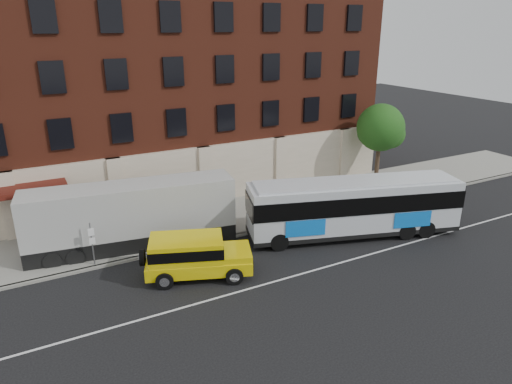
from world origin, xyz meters
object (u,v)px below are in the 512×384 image
street_tree (381,129)px  city_bus (354,205)px  sign_pole (92,242)px  shipping_container (132,217)px  yellow_suv (194,254)px

street_tree → city_bus: size_ratio=0.49×
sign_pole → shipping_container: (2.41, 1.31, 0.41)m
yellow_suv → shipping_container: size_ratio=0.49×
street_tree → yellow_suv: size_ratio=1.10×
street_tree → city_bus: street_tree is taller
city_bus → shipping_container: 12.75m
sign_pole → yellow_suv: size_ratio=0.45×
yellow_suv → shipping_container: bearing=112.1°
sign_pole → city_bus: (14.35, -3.16, 0.44)m
street_tree → yellow_suv: (-17.78, -6.59, -3.20)m
street_tree → shipping_container: 19.90m
city_bus → shipping_container: shipping_container is taller
sign_pole → yellow_suv: bearing=-37.3°
shipping_container → city_bus: bearing=-20.5°
street_tree → yellow_suv: 19.23m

